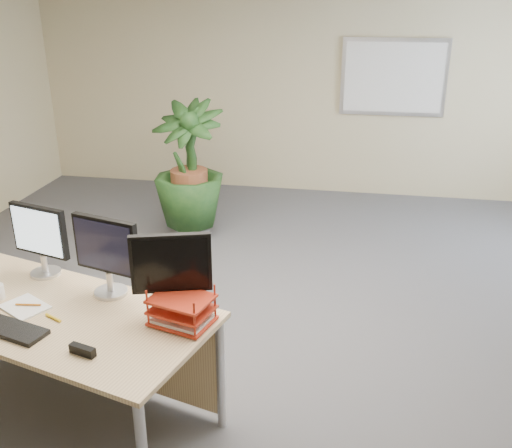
% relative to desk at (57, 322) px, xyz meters
% --- Properties ---
extents(floor, '(8.00, 8.00, 0.00)m').
position_rel_desk_xyz_m(floor, '(0.96, 0.72, -0.64)').
color(floor, '#46464B').
rests_on(floor, ground).
extents(back_wall, '(7.00, 0.04, 2.70)m').
position_rel_desk_xyz_m(back_wall, '(0.96, 4.72, 0.71)').
color(back_wall, beige).
rests_on(back_wall, floor).
extents(whiteboard, '(1.30, 0.04, 0.95)m').
position_rel_desk_xyz_m(whiteboard, '(2.16, 4.68, 0.91)').
color(whiteboard, silver).
rests_on(whiteboard, back_wall).
extents(desk, '(2.27, 1.41, 0.81)m').
position_rel_desk_xyz_m(desk, '(0.00, 0.00, 0.00)').
color(desk, tan).
rests_on(desk, floor).
extents(floor_plant, '(0.96, 0.96, 1.50)m').
position_rel_desk_xyz_m(floor_plant, '(0.01, 2.88, 0.11)').
color(floor_plant, '#133616').
rests_on(floor_plant, floor).
extents(monitor_left, '(0.43, 0.20, 0.48)m').
position_rel_desk_xyz_m(monitor_left, '(-0.21, 0.29, 0.45)').
color(monitor_left, silver).
rests_on(monitor_left, desk).
extents(monitor_right, '(0.45, 0.20, 0.50)m').
position_rel_desk_xyz_m(monitor_right, '(0.33, 0.12, 0.46)').
color(monitor_right, silver).
rests_on(monitor_right, desk).
extents(monitor_dark, '(0.44, 0.21, 0.50)m').
position_rel_desk_xyz_m(monitor_dark, '(0.79, -0.05, 0.46)').
color(monitor_dark, silver).
rests_on(monitor_dark, desk).
extents(keyboard, '(0.50, 0.28, 0.03)m').
position_rel_desk_xyz_m(keyboard, '(-0.06, -0.37, 0.19)').
color(keyboard, black).
rests_on(keyboard, desk).
extents(spiral_notebook, '(0.33, 0.30, 0.01)m').
position_rel_desk_xyz_m(spiral_notebook, '(-0.11, -0.14, 0.18)').
color(spiral_notebook, white).
rests_on(spiral_notebook, desk).
extents(orange_pen, '(0.15, 0.03, 0.01)m').
position_rel_desk_xyz_m(orange_pen, '(-0.09, -0.13, 0.19)').
color(orange_pen, orange).
rests_on(orange_pen, spiral_notebook).
extents(yellow_highlighter, '(0.12, 0.07, 0.02)m').
position_rel_desk_xyz_m(yellow_highlighter, '(0.12, -0.22, 0.18)').
color(yellow_highlighter, yellow).
rests_on(yellow_highlighter, desk).
extents(letter_tray, '(0.39, 0.33, 0.16)m').
position_rel_desk_xyz_m(letter_tray, '(0.86, -0.13, 0.24)').
color(letter_tray, red).
rests_on(letter_tray, desk).
extents(stapler, '(0.15, 0.08, 0.05)m').
position_rel_desk_xyz_m(stapler, '(0.45, -0.51, 0.20)').
color(stapler, black).
rests_on(stapler, desk).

